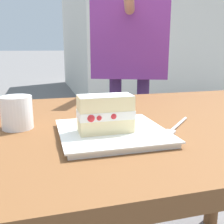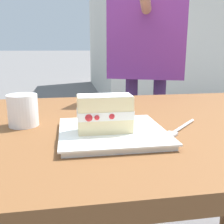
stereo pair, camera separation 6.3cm
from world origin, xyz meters
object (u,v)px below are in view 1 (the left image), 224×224
dessert_plate (112,133)px  patio_table (113,153)px  coffee_cup (17,112)px  diner_person (130,33)px  cake_slice (105,114)px  dessert_fork (176,126)px

dessert_plate → patio_table: bearing=73.3°
patio_table → coffee_cup: coffee_cup is taller
patio_table → diner_person: (0.29, 0.69, 0.38)m
cake_slice → dessert_fork: cake_slice is taller
dessert_fork → diner_person: 0.86m
patio_table → cake_slice: cake_slice is taller
dessert_plate → cake_slice: bearing=-149.0°
dessert_fork → coffee_cup: coffee_cup is taller
dessert_fork → diner_person: diner_person is taller
coffee_cup → dessert_fork: bearing=-15.2°
patio_table → diner_person: size_ratio=0.94×
patio_table → dessert_fork: dessert_fork is taller
dessert_plate → dessert_fork: 0.18m
cake_slice → dessert_fork: size_ratio=0.96×
coffee_cup → diner_person: size_ratio=0.06×
patio_table → dessert_plate: dessert_plate is taller
dessert_plate → cake_slice: size_ratio=1.96×
patio_table → coffee_cup: 0.30m
coffee_cup → diner_person: 0.91m
cake_slice → patio_table: bearing=67.5°
dessert_fork → diner_person: (0.14, 0.80, 0.28)m
dessert_plate → diner_person: 0.92m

